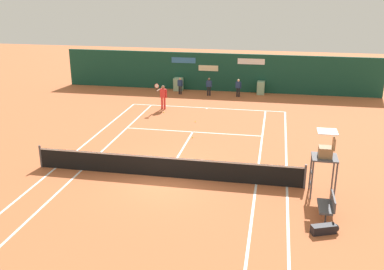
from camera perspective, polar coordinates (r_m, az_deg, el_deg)
ground_plane at (r=20.27m, az=-3.02°, el=-4.77°), size 80.00×80.00×0.01m
tennis_net at (r=19.55m, az=-3.44°, el=-4.07°), size 12.10×0.10×1.07m
sponsor_back_wall at (r=35.32m, az=3.34°, el=8.03°), size 25.00×1.02×2.99m
umpire_chair at (r=18.21m, az=16.86°, el=-2.40°), size 1.00×1.00×2.74m
player_bench at (r=17.05m, az=17.17°, el=-8.61°), size 0.54×1.18×0.88m
equipment_bag at (r=16.19m, az=16.93°, el=-11.54°), size 1.00×0.61×0.32m
player_on_baseline at (r=30.05m, az=-3.78°, el=5.15°), size 0.71×0.69×1.88m
ball_kid_right_post at (r=34.26m, az=-1.55°, el=6.51°), size 0.43×0.22×1.30m
ball_kid_left_post at (r=33.85m, az=2.20°, el=6.42°), size 0.45×0.22×1.37m
ball_kid_centre_post at (r=33.59m, az=6.01°, el=6.23°), size 0.45×0.23×1.36m
tennis_ball_mid_court at (r=29.44m, az=-3.67°, el=2.95°), size 0.07×0.07×0.07m
tennis_ball_near_service_line at (r=27.37m, az=0.42°, el=1.73°), size 0.07×0.07×0.07m
tennis_ball_by_sideline at (r=24.57m, az=0.08°, el=-0.31°), size 0.07×0.07×0.07m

